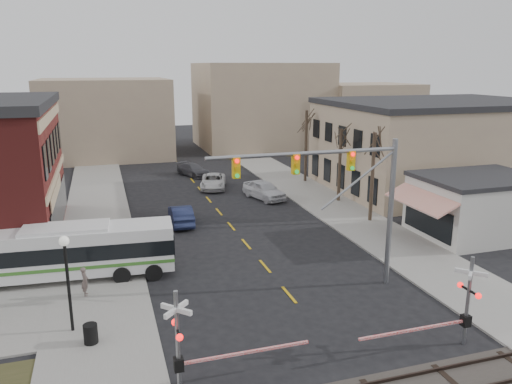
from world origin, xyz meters
The scene contains 20 objects.
ground centered at (0.00, 0.00, 0.00)m, with size 160.00×160.00×0.00m, color black.
sidewalk_west centered at (-9.50, 20.00, 0.06)m, with size 5.00×60.00×0.12m, color gray.
sidewalk_east centered at (9.50, 20.00, 0.06)m, with size 5.00×60.00×0.12m, color gray.
tan_building centered at (22.00, 20.00, 4.26)m, with size 20.30×15.30×8.50m.
awning_shop centered at (15.97, 7.00, 2.16)m, with size 9.74×6.20×4.30m.
tree_east_a centered at (10.50, 12.00, 3.50)m, with size 0.28×0.28×6.75m.
tree_east_b centered at (10.80, 18.00, 3.27)m, with size 0.28×0.28×6.30m.
tree_east_c centered at (11.00, 26.00, 3.72)m, with size 0.28×0.28×7.20m.
transit_bus centered at (-11.03, 7.52, 1.69)m, with size 11.69×3.42×2.97m.
traffic_signal_mast centered at (2.88, 1.84, 5.75)m, with size 10.12×0.30×8.00m.
rr_crossing_west centered at (-6.28, -4.20, 1.97)m, with size 5.60×1.36×4.00m.
rr_crossing_east centered at (5.06, -4.65, 1.97)m, with size 5.60×1.36×4.00m.
street_lamp centered at (-10.64, 1.37, 3.30)m, with size 0.44×0.44×4.46m.
trash_bin centered at (-9.84, 0.01, 0.55)m, with size 0.60×0.60×0.86m, color black.
car_a centered at (4.85, 20.88, 0.83)m, with size 1.96×4.86×1.66m, color silver.
car_b centered at (-3.47, 15.68, 0.73)m, with size 1.55×4.44×1.46m, color #1C2446.
car_c centered at (1.34, 26.08, 0.70)m, with size 2.32×5.03×1.40m, color silver.
car_d centered at (0.52, 32.34, 0.66)m, with size 1.85×4.56×1.32m, color #45454A.
pedestrian_near centered at (-10.14, 4.89, 0.90)m, with size 0.57×0.37×1.55m, color #62544F.
pedestrian_far centered at (-9.57, 8.34, 1.08)m, with size 0.94×0.73×1.93m, color #303154.
Camera 1 is at (-8.81, -20.35, 11.65)m, focal length 35.00 mm.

